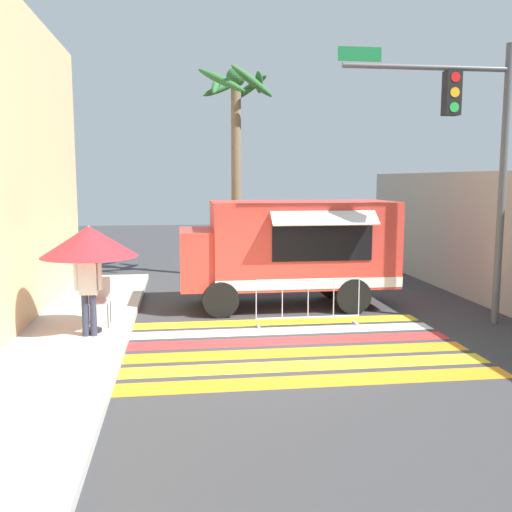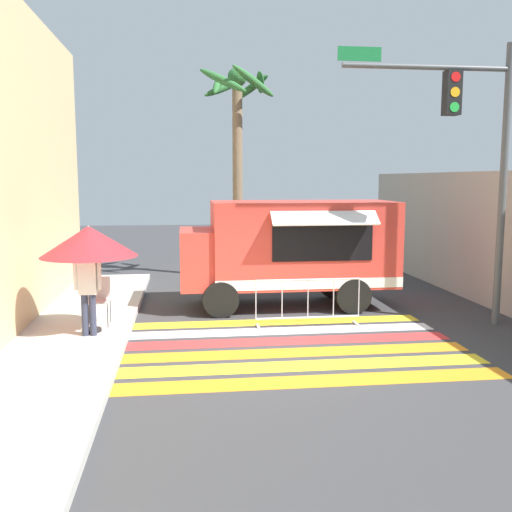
{
  "view_description": "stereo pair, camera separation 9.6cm",
  "coord_description": "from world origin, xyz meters",
  "views": [
    {
      "loc": [
        -2.12,
        -10.35,
        3.16
      ],
      "look_at": [
        -0.45,
        2.31,
        1.45
      ],
      "focal_mm": 40.0,
      "sensor_mm": 36.0,
      "label": 1
    },
    {
      "loc": [
        -2.02,
        -10.36,
        3.16
      ],
      "look_at": [
        -0.45,
        2.31,
        1.45
      ],
      "focal_mm": 40.0,
      "sensor_mm": 36.0,
      "label": 2
    }
  ],
  "objects": [
    {
      "name": "vendor_person",
      "position": [
        -3.91,
        0.75,
        1.15
      ],
      "size": [
        0.53,
        0.23,
        1.74
      ],
      "rotation": [
        0.0,
        0.0,
        -0.17
      ],
      "color": "#2D3347",
      "rests_on": "sidewalk_left"
    },
    {
      "name": "food_truck",
      "position": [
        0.45,
        3.46,
        1.51
      ],
      "size": [
        5.25,
        2.53,
        2.63
      ],
      "color": "#D13D33",
      "rests_on": "ground_plane"
    },
    {
      "name": "ground_plane",
      "position": [
        0.0,
        0.0,
        0.0
      ],
      "size": [
        60.0,
        60.0,
        0.0
      ],
      "primitive_type": "plane",
      "color": "#38383A"
    },
    {
      "name": "concrete_wall_right",
      "position": [
        5.51,
        3.0,
        1.68
      ],
      "size": [
        0.2,
        16.0,
        3.37
      ],
      "color": "#A39E93",
      "rests_on": "ground_plane"
    },
    {
      "name": "patio_umbrella",
      "position": [
        -3.9,
        1.04,
        1.96
      ],
      "size": [
        1.88,
        1.88,
        2.12
      ],
      "color": "black",
      "rests_on": "sidewalk_left"
    },
    {
      "name": "traffic_signal_pole",
      "position": [
        4.04,
        1.15,
        3.98
      ],
      "size": [
        3.77,
        0.29,
        5.98
      ],
      "color": "#515456",
      "rests_on": "ground_plane"
    },
    {
      "name": "barricade_front",
      "position": [
        0.59,
        1.51,
        0.52
      ],
      "size": [
        2.3,
        0.44,
        1.04
      ],
      "color": "#B7BABF",
      "rests_on": "ground_plane"
    },
    {
      "name": "palm_tree",
      "position": [
        -0.33,
        7.88,
        4.78
      ],
      "size": [
        2.47,
        2.48,
        6.63
      ],
      "color": "#7A664C",
      "rests_on": "ground_plane"
    },
    {
      "name": "folding_chair",
      "position": [
        -3.86,
        1.65,
        0.75
      ],
      "size": [
        0.47,
        0.47,
        0.99
      ],
      "rotation": [
        0.0,
        0.0,
        -0.22
      ],
      "color": "#4C4C51",
      "rests_on": "sidewalk_left"
    },
    {
      "name": "crosswalk_painted",
      "position": [
        0.0,
        0.01,
        0.0
      ],
      "size": [
        6.4,
        4.36,
        0.01
      ],
      "color": "orange",
      "rests_on": "ground_plane"
    }
  ]
}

